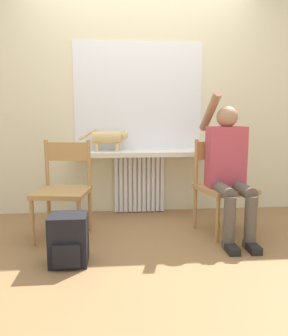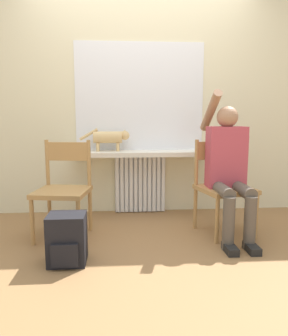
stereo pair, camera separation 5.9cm
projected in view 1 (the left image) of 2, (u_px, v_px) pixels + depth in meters
ground_plane at (150, 252)px, 2.67m from camera, size 12.00×12.00×0.00m
wall_with_window at (138, 93)px, 3.67m from camera, size 7.00×0.06×2.70m
radiator at (139, 183)px, 3.75m from camera, size 0.57×0.08×0.67m
windowsill at (140, 153)px, 3.59m from camera, size 1.49×0.32×0.05m
window_glass at (139, 97)px, 3.64m from camera, size 1.43×0.01×1.18m
chair_left at (63, 188)px, 2.95m from camera, size 0.52×0.52×0.88m
chair_right at (223, 185)px, 3.09m from camera, size 0.55×0.55×0.88m
person at (229, 165)px, 2.95m from camera, size 0.36×0.96×1.33m
cat at (109, 137)px, 3.57m from camera, size 0.55×0.13×0.25m
backpack at (69, 240)px, 2.43m from camera, size 0.28×0.27×0.38m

